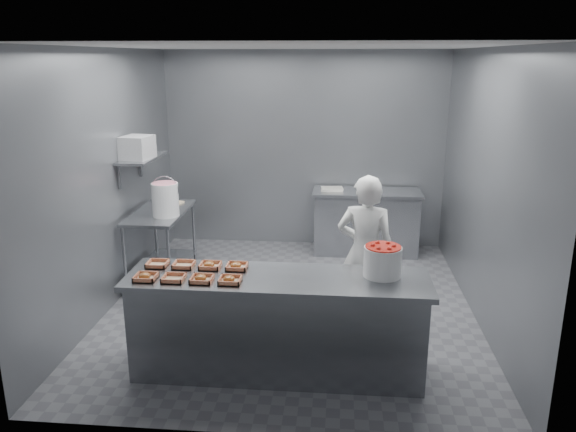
% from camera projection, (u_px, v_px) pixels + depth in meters
% --- Properties ---
extents(floor, '(4.50, 4.50, 0.00)m').
position_uv_depth(floor, '(291.00, 306.00, 6.32)').
color(floor, '#4C4C51').
rests_on(floor, ground).
extents(ceiling, '(4.50, 4.50, 0.00)m').
position_uv_depth(ceiling, '(291.00, 47.00, 5.55)').
color(ceiling, white).
rests_on(ceiling, wall_back).
extents(wall_back, '(4.00, 0.04, 2.80)m').
position_uv_depth(wall_back, '(304.00, 150.00, 8.09)').
color(wall_back, slate).
rests_on(wall_back, ground).
extents(wall_left, '(0.04, 4.50, 2.80)m').
position_uv_depth(wall_left, '(108.00, 181.00, 6.11)').
color(wall_left, slate).
rests_on(wall_left, ground).
extents(wall_right, '(0.04, 4.50, 2.80)m').
position_uv_depth(wall_right, '(485.00, 188.00, 5.76)').
color(wall_right, slate).
rests_on(wall_right, ground).
extents(service_counter, '(2.60, 0.70, 0.90)m').
position_uv_depth(service_counter, '(278.00, 324.00, 4.90)').
color(service_counter, slate).
rests_on(service_counter, ground).
extents(prep_table, '(0.60, 1.20, 0.90)m').
position_uv_depth(prep_table, '(161.00, 235.00, 6.87)').
color(prep_table, slate).
rests_on(prep_table, ground).
extents(back_counter, '(1.50, 0.60, 0.90)m').
position_uv_depth(back_counter, '(366.00, 222.00, 7.93)').
color(back_counter, slate).
rests_on(back_counter, ground).
extents(wall_shelf, '(0.35, 0.90, 0.03)m').
position_uv_depth(wall_shelf, '(142.00, 158.00, 6.63)').
color(wall_shelf, slate).
rests_on(wall_shelf, wall_left).
extents(tray_0, '(0.19, 0.18, 0.06)m').
position_uv_depth(tray_0, '(145.00, 277.00, 4.72)').
color(tray_0, tan).
rests_on(tray_0, service_counter).
extents(tray_1, '(0.19, 0.18, 0.04)m').
position_uv_depth(tray_1, '(174.00, 278.00, 4.70)').
color(tray_1, tan).
rests_on(tray_1, service_counter).
extents(tray_2, '(0.19, 0.18, 0.06)m').
position_uv_depth(tray_2, '(201.00, 279.00, 4.68)').
color(tray_2, tan).
rests_on(tray_2, service_counter).
extents(tray_3, '(0.19, 0.18, 0.06)m').
position_uv_depth(tray_3, '(230.00, 280.00, 4.65)').
color(tray_3, tan).
rests_on(tray_3, service_counter).
extents(tray_4, '(0.19, 0.18, 0.04)m').
position_uv_depth(tray_4, '(158.00, 264.00, 5.02)').
color(tray_4, tan).
rests_on(tray_4, service_counter).
extents(tray_5, '(0.19, 0.18, 0.04)m').
position_uv_depth(tray_5, '(184.00, 265.00, 5.00)').
color(tray_5, tan).
rests_on(tray_5, service_counter).
extents(tray_6, '(0.19, 0.18, 0.06)m').
position_uv_depth(tray_6, '(210.00, 265.00, 4.98)').
color(tray_6, tan).
rests_on(tray_6, service_counter).
extents(tray_7, '(0.19, 0.18, 0.06)m').
position_uv_depth(tray_7, '(237.00, 266.00, 4.96)').
color(tray_7, tan).
rests_on(tray_7, service_counter).
extents(worker, '(0.64, 0.48, 1.60)m').
position_uv_depth(worker, '(365.00, 252.00, 5.68)').
color(worker, silver).
rests_on(worker, ground).
extents(strawberry_tub, '(0.32, 0.32, 0.27)m').
position_uv_depth(strawberry_tub, '(383.00, 260.00, 4.76)').
color(strawberry_tub, silver).
rests_on(strawberry_tub, service_counter).
extents(glaze_bucket, '(0.33, 0.31, 0.48)m').
position_uv_depth(glaze_bucket, '(165.00, 199.00, 6.54)').
color(glaze_bucket, silver).
rests_on(glaze_bucket, prep_table).
extents(bucket_lid, '(0.39, 0.39, 0.02)m').
position_uv_depth(bucket_lid, '(165.00, 206.00, 6.96)').
color(bucket_lid, silver).
rests_on(bucket_lid, prep_table).
extents(rag, '(0.17, 0.16, 0.02)m').
position_uv_depth(rag, '(177.00, 202.00, 7.16)').
color(rag, '#CCB28C').
rests_on(rag, prep_table).
extents(appliance, '(0.36, 0.39, 0.26)m').
position_uv_depth(appliance, '(137.00, 147.00, 6.45)').
color(appliance, gray).
rests_on(appliance, wall_shelf).
extents(paper_stack, '(0.31, 0.24, 0.04)m').
position_uv_depth(paper_stack, '(332.00, 189.00, 7.85)').
color(paper_stack, silver).
rests_on(paper_stack, back_counter).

